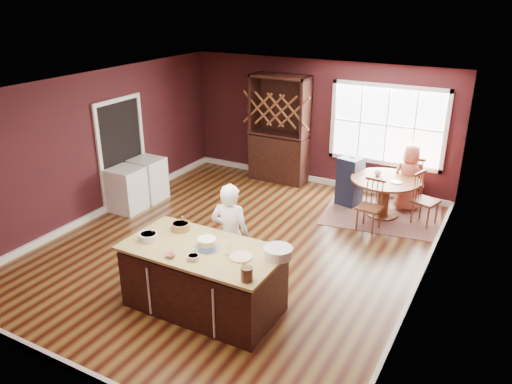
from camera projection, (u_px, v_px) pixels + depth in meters
room_shell at (235, 172)px, 7.95m from camera, size 7.00×7.00×7.00m
window at (387, 125)px, 10.05m from camera, size 2.36×0.10×1.66m
doorway at (122, 154)px, 9.88m from camera, size 0.08×1.26×2.13m
kitchen_island at (204, 279)px, 6.69m from camera, size 2.11×1.11×0.92m
dining_table at (384, 190)px, 9.42m from camera, size 1.28×1.28×0.75m
baker at (230, 235)px, 7.12m from camera, size 0.64×0.48×1.58m
layer_cake at (207, 244)px, 6.47m from camera, size 0.35×0.35×0.14m
bowl_blue at (148, 237)px, 6.69m from camera, size 0.25×0.25×0.10m
bowl_yellow at (181, 226)px, 6.98m from camera, size 0.27×0.27×0.10m
bowl_pink at (170, 256)px, 6.26m from camera, size 0.13×0.13×0.05m
bowl_olive at (193, 257)px, 6.22m from camera, size 0.16×0.16×0.06m
drinking_glass at (228, 250)px, 6.30m from camera, size 0.08×0.08×0.16m
dinner_plate at (241, 257)px, 6.27m from camera, size 0.30×0.30×0.02m
white_tub at (278, 252)px, 6.27m from camera, size 0.37×0.37×0.13m
stoneware_crock at (247, 274)px, 5.75m from camera, size 0.14×0.14×0.17m
toy_figurine at (244, 264)px, 6.03m from camera, size 0.05×0.05×0.09m
rug at (382, 215)px, 9.62m from camera, size 2.37×1.96×0.01m
chair_east at (426, 199)px, 9.10m from camera, size 0.50×0.52×0.99m
chair_south at (370, 206)px, 8.87m from camera, size 0.44×0.43×0.95m
chair_north at (412, 180)px, 9.88m from camera, size 0.51×0.50×1.07m
seated_woman at (409, 177)px, 9.66m from camera, size 0.76×0.64×1.33m
high_chair at (350, 180)px, 9.94m from camera, size 0.49×0.49×1.03m
toddler at (353, 164)px, 9.94m from camera, size 0.18×0.14×0.26m
table_plate at (397, 182)px, 9.16m from camera, size 0.21×0.21×0.02m
table_cup at (378, 173)px, 9.48m from camera, size 0.14×0.14×0.10m
hutch at (280, 129)px, 10.98m from camera, size 1.29×0.54×2.36m
washer at (127, 190)px, 9.70m from camera, size 0.59×0.57×0.86m
dryer at (148, 179)px, 10.21m from camera, size 0.60×0.58×0.87m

